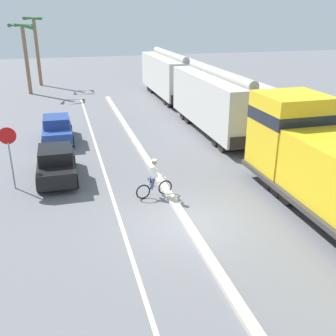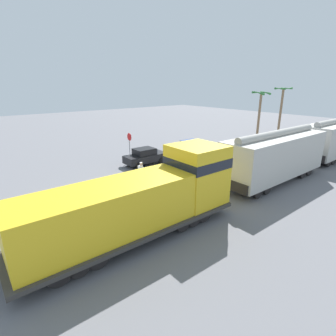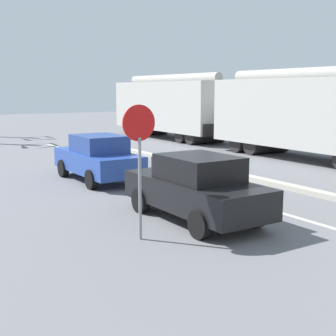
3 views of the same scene
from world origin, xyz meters
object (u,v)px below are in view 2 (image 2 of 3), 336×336
at_px(parked_car_blue, 191,148).
at_px(stop_sign, 129,142).
at_px(palm_tree_near, 260,104).
at_px(parked_car_black, 145,156).
at_px(palm_tree_far, 282,101).
at_px(locomotive, 146,201).
at_px(cyclist, 141,173).
at_px(hopper_car_middle, 335,138).
at_px(hopper_car_lead, 275,157).

height_order(parked_car_blue, stop_sign, stop_sign).
height_order(stop_sign, palm_tree_near, palm_tree_near).
bearing_deg(parked_car_black, stop_sign, -162.78).
distance_m(parked_car_black, palm_tree_far, 27.24).
xyz_separation_m(locomotive, palm_tree_far, (-11.73, 33.70, 3.17)).
height_order(parked_car_blue, cyclist, cyclist).
bearing_deg(hopper_car_middle, cyclist, -107.31).
distance_m(hopper_car_lead, parked_car_black, 11.66).
relative_size(parked_car_blue, stop_sign, 1.46).
bearing_deg(palm_tree_far, hopper_car_lead, -61.43).
xyz_separation_m(hopper_car_middle, stop_sign, (-12.18, -17.53, -0.05)).
relative_size(cyclist, stop_sign, 0.60).
xyz_separation_m(parked_car_black, parked_car_blue, (0.10, 6.02, 0.00)).
bearing_deg(cyclist, hopper_car_middle, 72.69).
distance_m(locomotive, hopper_car_lead, 12.16).
bearing_deg(hopper_car_middle, parked_car_blue, -133.01).
bearing_deg(hopper_car_lead, parked_car_black, -152.54).
distance_m(hopper_car_lead, cyclist, 10.59).
height_order(locomotive, hopper_car_middle, locomotive).
height_order(parked_car_blue, palm_tree_far, palm_tree_far).
height_order(hopper_car_middle, parked_car_blue, hopper_car_middle).
distance_m(hopper_car_middle, palm_tree_far, 15.64).
bearing_deg(stop_sign, locomotive, -27.05).
relative_size(parked_car_black, palm_tree_near, 0.63).
distance_m(hopper_car_middle, parked_car_blue, 14.99).
bearing_deg(cyclist, palm_tree_far, 100.35).
distance_m(hopper_car_middle, parked_car_black, 19.86).
bearing_deg(parked_car_black, parked_car_blue, 89.09).
height_order(hopper_car_lead, stop_sign, hopper_car_lead).
relative_size(cyclist, palm_tree_far, 0.24).
distance_m(hopper_car_lead, palm_tree_far, 24.70).
bearing_deg(locomotive, parked_car_black, 146.49).
relative_size(hopper_car_middle, parked_car_black, 2.52).
height_order(parked_car_black, palm_tree_far, palm_tree_far).
bearing_deg(hopper_car_lead, stop_sign, -154.03).
distance_m(locomotive, hopper_car_middle, 23.76).
relative_size(hopper_car_middle, stop_sign, 3.68).
bearing_deg(stop_sign, hopper_car_lead, 25.97).
xyz_separation_m(hopper_car_lead, palm_tree_near, (-12.56, 16.97, 2.56)).
distance_m(hopper_car_lead, parked_car_blue, 10.29).
bearing_deg(stop_sign, palm_tree_far, 89.05).
height_order(hopper_car_middle, palm_tree_near, palm_tree_near).
height_order(hopper_car_lead, palm_tree_far, palm_tree_far).
distance_m(locomotive, palm_tree_far, 35.82).
bearing_deg(hopper_car_lead, locomotive, -90.00).
xyz_separation_m(parked_car_blue, cyclist, (3.94, -9.13, 0.00)).
bearing_deg(stop_sign, cyclist, -23.04).
bearing_deg(stop_sign, parked_car_blue, 73.21).
bearing_deg(palm_tree_far, cyclist, -79.65).
bearing_deg(parked_car_black, cyclist, -37.64).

